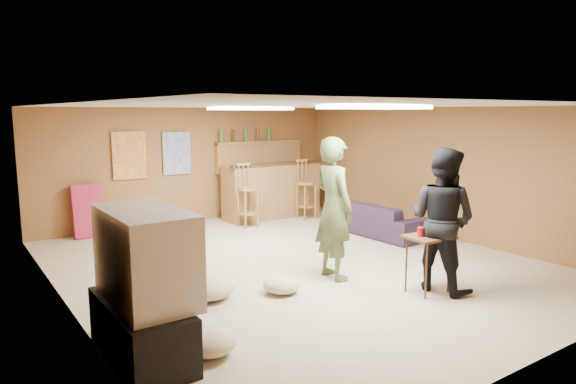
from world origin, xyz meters
TOP-DOWN VIEW (x-y plane):
  - ground at (0.00, 0.00)m, footprint 7.00×7.00m
  - ceiling at (0.00, 0.00)m, footprint 6.00×7.00m
  - wall_back at (0.00, 3.50)m, footprint 6.00×0.02m
  - wall_front at (0.00, -3.50)m, footprint 6.00×0.02m
  - wall_left at (-3.00, 0.00)m, footprint 0.02×7.00m
  - wall_right at (3.00, 0.00)m, footprint 0.02×7.00m
  - tv_stand at (-2.72, -1.50)m, footprint 0.55×1.30m
  - dvd_box at (-2.50, -1.50)m, footprint 0.35×0.50m
  - tv_body at (-2.65, -1.50)m, footprint 0.60×1.10m
  - tv_screen at (-2.34, -1.50)m, footprint 0.02×0.95m
  - bar_counter at (1.50, 2.95)m, footprint 2.00×0.60m
  - bar_lip at (1.50, 2.70)m, footprint 2.10×0.12m
  - bar_shelf at (1.50, 3.40)m, footprint 2.00×0.18m
  - bar_backing at (1.50, 3.42)m, footprint 2.00×0.14m
  - poster_left at (-1.20, 3.46)m, footprint 0.60×0.03m
  - poster_right at (-0.30, 3.46)m, footprint 0.55×0.03m
  - folding_chair_stack at (-2.00, 3.30)m, footprint 0.50×0.26m
  - ceiling_panel_front at (0.00, -1.50)m, footprint 1.20×0.60m
  - ceiling_panel_back at (0.00, 1.20)m, footprint 1.20×0.60m
  - person_olive at (0.05, -0.76)m, footprint 0.49×0.70m
  - person_black at (0.82, -1.83)m, footprint 0.77×0.92m
  - sofa at (2.21, 0.68)m, footprint 0.82×1.96m
  - tray_table at (0.62, -1.81)m, footprint 0.56×0.46m
  - cup_red_near at (0.52, -1.76)m, footprint 0.10×0.10m
  - cup_red_far at (0.72, -1.89)m, footprint 0.08×0.08m
  - cup_blue at (0.79, -1.68)m, footprint 0.09×0.09m
  - bar_stool_left at (0.64, 2.44)m, footprint 0.46×0.46m
  - bar_stool_right at (1.98, 2.42)m, footprint 0.34×0.34m
  - cushion_near_tv at (-1.61, -0.53)m, footprint 0.60×0.60m
  - cushion_mid at (-0.82, -0.85)m, footprint 0.52×0.52m
  - cushion_far at (-2.22, -1.78)m, footprint 0.50×0.50m
  - bottle_row at (1.16, 3.38)m, footprint 1.20×0.08m

SIDE VIEW (x-z plane):
  - ground at x=0.00m, z-range 0.00..0.00m
  - cushion_mid at x=-0.82m, z-range 0.00..0.20m
  - cushion_far at x=-2.22m, z-range 0.00..0.22m
  - cushion_near_tv at x=-1.61m, z-range 0.00..0.27m
  - dvd_box at x=-2.50m, z-range 0.11..0.19m
  - tv_stand at x=-2.72m, z-range 0.00..0.50m
  - sofa at x=2.21m, z-range 0.00..0.57m
  - tray_table at x=0.62m, z-range 0.00..0.68m
  - folding_chair_stack at x=-2.00m, z-range -0.01..0.91m
  - bar_stool_right at x=1.98m, z-range 0.00..1.06m
  - bar_counter at x=1.50m, z-range 0.00..1.10m
  - bar_stool_left at x=0.64m, z-range 0.00..1.20m
  - cup_red_far at x=0.72m, z-range 0.68..0.79m
  - cup_blue at x=0.79m, z-range 0.68..0.79m
  - cup_red_near at x=0.52m, z-range 0.68..0.79m
  - person_black at x=0.82m, z-range 0.00..1.71m
  - tv_body at x=-2.65m, z-range 0.50..1.30m
  - tv_screen at x=-2.34m, z-range 0.57..1.23m
  - person_olive at x=0.05m, z-range 0.00..1.82m
  - wall_back at x=0.00m, z-range 0.00..2.20m
  - wall_front at x=0.00m, z-range 0.00..2.20m
  - wall_left at x=-3.00m, z-range 0.00..2.20m
  - wall_right at x=3.00m, z-range 0.00..2.20m
  - bar_lip at x=1.50m, z-range 1.08..1.12m
  - bar_backing at x=1.50m, z-range 0.90..1.50m
  - poster_left at x=-1.20m, z-range 0.93..1.78m
  - poster_right at x=-0.30m, z-range 0.95..1.75m
  - bar_shelf at x=1.50m, z-range 1.48..1.52m
  - bottle_row at x=1.16m, z-range 1.52..1.78m
  - ceiling_panel_front at x=0.00m, z-range 2.15..2.19m
  - ceiling_panel_back at x=0.00m, z-range 2.15..2.19m
  - ceiling at x=0.00m, z-range 2.19..2.21m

